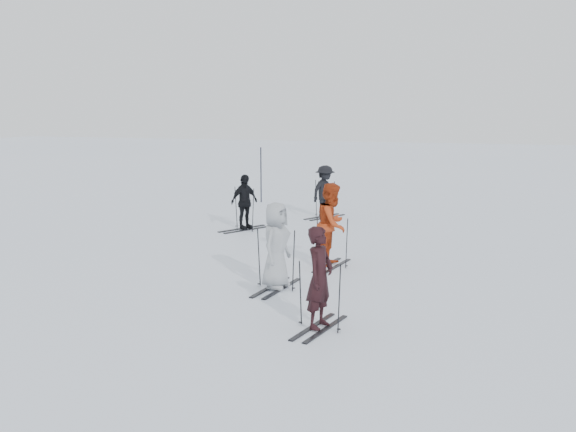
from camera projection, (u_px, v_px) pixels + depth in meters
The scene contains 12 objects.
ground at pixel (273, 265), 14.97m from camera, with size 120.00×120.00×0.00m, color silver.
skier_near_dark at pixel (320, 279), 10.45m from camera, with size 0.61×0.40×1.68m, color black.
skier_red at pixel (332, 226), 14.68m from camera, with size 0.93×0.72×1.91m, color #A73412.
skier_grey at pixel (276, 246), 12.84m from camera, with size 0.85×0.55×1.73m, color #999EA2.
skier_uphill_left at pixel (244, 203), 19.27m from camera, with size 0.96×0.40×1.65m, color black.
skier_uphill_far at pixel (325, 192), 21.49m from camera, with size 1.11×0.64×1.72m, color black.
skis_near_dark at pixel (320, 295), 10.49m from camera, with size 0.84×1.59×1.16m, color black, non-canonical shape.
skis_red at pixel (332, 241), 14.74m from camera, with size 0.85×1.61×1.18m, color black, non-canonical shape.
skis_grey at pixel (276, 258), 12.87m from camera, with size 0.92×1.73×1.26m, color black, non-canonical shape.
skis_uphill_left at pixel (244, 208), 19.30m from camera, with size 0.96×1.82×1.33m, color black, non-canonical shape.
skis_uphill_far at pixel (325, 198), 21.52m from camera, with size 0.94×1.77×1.29m, color black, non-canonical shape.
piste_marker at pixel (261, 175), 25.07m from camera, with size 0.05×0.05×2.15m, color black.
Camera 1 is at (5.27, -13.60, 3.55)m, focal length 40.00 mm.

